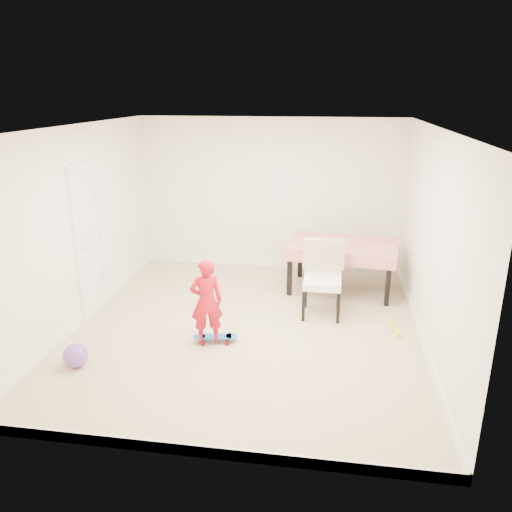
# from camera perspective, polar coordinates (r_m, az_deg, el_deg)

# --- Properties ---
(ground) EXTENTS (5.00, 5.00, 0.00)m
(ground) POSITION_cam_1_polar(r_m,az_deg,el_deg) (6.71, -1.11, -8.21)
(ground) COLOR tan
(ground) RESTS_ON ground
(ceiling) EXTENTS (4.50, 5.00, 0.04)m
(ceiling) POSITION_cam_1_polar(r_m,az_deg,el_deg) (6.02, -1.27, 14.32)
(ceiling) COLOR white
(ceiling) RESTS_ON wall_back
(wall_back) EXTENTS (4.50, 0.04, 2.60)m
(wall_back) POSITION_cam_1_polar(r_m,az_deg,el_deg) (8.63, 1.66, 6.98)
(wall_back) COLOR white
(wall_back) RESTS_ON ground
(wall_front) EXTENTS (4.50, 0.04, 2.60)m
(wall_front) POSITION_cam_1_polar(r_m,az_deg,el_deg) (3.97, -7.38, -7.22)
(wall_front) COLOR white
(wall_front) RESTS_ON ground
(wall_left) EXTENTS (0.04, 5.00, 2.60)m
(wall_left) POSITION_cam_1_polar(r_m,az_deg,el_deg) (6.97, -19.59, 3.14)
(wall_left) COLOR white
(wall_left) RESTS_ON ground
(wall_right) EXTENTS (0.04, 5.00, 2.60)m
(wall_right) POSITION_cam_1_polar(r_m,az_deg,el_deg) (6.27, 19.34, 1.53)
(wall_right) COLOR white
(wall_right) RESTS_ON ground
(door) EXTENTS (0.11, 0.94, 2.11)m
(door) POSITION_cam_1_polar(r_m,az_deg,el_deg) (7.29, -18.23, 1.68)
(door) COLOR white
(door) RESTS_ON ground
(baseboard_back) EXTENTS (4.50, 0.02, 0.12)m
(baseboard_back) POSITION_cam_1_polar(r_m,az_deg,el_deg) (8.96, 1.59, -0.80)
(baseboard_back) COLOR white
(baseboard_back) RESTS_ON ground
(baseboard_front) EXTENTS (4.50, 0.02, 0.12)m
(baseboard_front) POSITION_cam_1_polar(r_m,az_deg,el_deg) (4.63, -6.75, -21.24)
(baseboard_front) COLOR white
(baseboard_front) RESTS_ON ground
(baseboard_left) EXTENTS (0.02, 5.00, 0.12)m
(baseboard_left) POSITION_cam_1_polar(r_m,az_deg,el_deg) (7.38, -18.64, -6.18)
(baseboard_left) COLOR white
(baseboard_left) RESTS_ON ground
(baseboard_right) EXTENTS (0.02, 5.00, 0.12)m
(baseboard_right) POSITION_cam_1_polar(r_m,az_deg,el_deg) (6.71, 18.30, -8.65)
(baseboard_right) COLOR white
(baseboard_right) RESTS_ON ground
(dining_table) EXTENTS (1.77, 1.23, 0.78)m
(dining_table) POSITION_cam_1_polar(r_m,az_deg,el_deg) (7.91, 9.70, -1.21)
(dining_table) COLOR #B82309
(dining_table) RESTS_ON ground
(dining_chair) EXTENTS (0.58, 0.66, 1.05)m
(dining_chair) POSITION_cam_1_polar(r_m,az_deg,el_deg) (6.94, 7.59, -2.73)
(dining_chair) COLOR silver
(dining_chair) RESTS_ON ground
(skateboard) EXTENTS (0.58, 0.31, 0.08)m
(skateboard) POSITION_cam_1_polar(r_m,az_deg,el_deg) (6.37, -4.66, -9.43)
(skateboard) COLOR blue
(skateboard) RESTS_ON ground
(child) EXTENTS (0.46, 0.38, 1.09)m
(child) POSITION_cam_1_polar(r_m,az_deg,el_deg) (6.11, -5.68, -5.49)
(child) COLOR red
(child) RESTS_ON ground
(balloon) EXTENTS (0.28, 0.28, 0.28)m
(balloon) POSITION_cam_1_polar(r_m,az_deg,el_deg) (6.14, -19.94, -10.66)
(balloon) COLOR purple
(balloon) RESTS_ON ground
(foam_toy) EXTENTS (0.12, 0.40, 0.06)m
(foam_toy) POSITION_cam_1_polar(r_m,az_deg,el_deg) (6.88, 15.63, -8.00)
(foam_toy) COLOR yellow
(foam_toy) RESTS_ON ground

